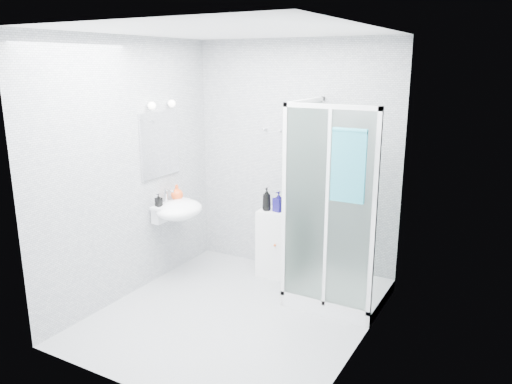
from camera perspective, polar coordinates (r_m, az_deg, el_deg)
The scene contains 12 objects.
room at distance 4.44m, azimuth -2.77°, elevation 0.96°, with size 2.40×2.60×2.60m.
shower_enclosure at distance 5.08m, azimuth 8.49°, elevation -7.52°, with size 0.90×0.95×2.00m.
wall_basin at distance 5.48m, azimuth -8.97°, elevation -2.01°, with size 0.46×0.56×0.35m.
mirror at distance 5.45m, azimuth -10.92°, elevation 5.40°, with size 0.02×0.60×0.70m, color white.
vanity_lights at distance 5.37m, azimuth -10.72°, elevation 9.79°, with size 0.10×0.40×0.08m.
wall_hooks at distance 5.58m, azimuth 1.88°, elevation 7.11°, with size 0.23×0.06×0.03m.
storage_cabinet at distance 5.65m, azimuth 2.01°, elevation -5.78°, with size 0.34×0.35×0.76m.
hand_towel at distance 4.32m, azimuth 10.53°, elevation 3.16°, with size 0.30×0.04×0.64m.
shampoo_bottle_a at distance 5.48m, azimuth 1.23°, elevation -0.82°, with size 0.10×0.10×0.26m, color black.
shampoo_bottle_b at distance 5.45m, azimuth 2.61°, elevation -1.10°, with size 0.10×0.10×0.22m, color #130D52.
soap_dispenser_orange at distance 5.60m, azimuth -9.03°, elevation -0.04°, with size 0.14×0.14×0.18m, color #EE521C.
soap_dispenser_black at distance 5.39m, azimuth -11.07°, elevation -0.91°, with size 0.06×0.06×0.14m, color black.
Camera 1 is at (2.30, -3.66, 2.34)m, focal length 35.00 mm.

